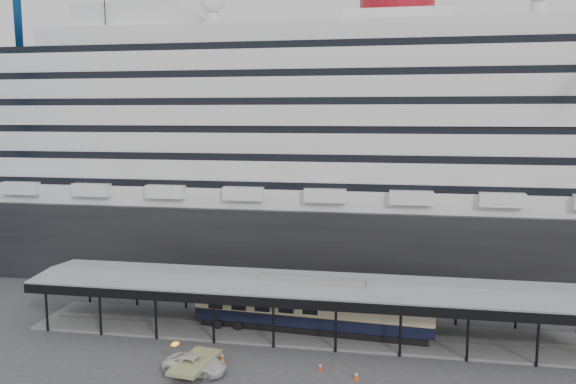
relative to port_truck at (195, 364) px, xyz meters
name	(u,v)px	position (x,y,z in m)	size (l,w,h in m)	color
ground	(303,354)	(8.34, 5.31, -0.74)	(200.00, 200.00, 0.00)	#39393C
cruise_ship	(337,137)	(8.39, 37.31, 17.61)	(130.00, 30.00, 43.90)	black
platform_canopy	(310,310)	(8.34, 10.31, 1.62)	(56.00, 9.18, 5.30)	slate
port_truck	(195,364)	(0.00, 0.00, 0.00)	(2.45, 5.32, 1.48)	silver
pullman_carriage	(312,306)	(8.53, 10.31, 2.06)	(23.79, 4.80, 23.20)	black
traffic_cone_left	(222,356)	(1.56, 2.59, -0.33)	(0.55, 0.55, 0.83)	orange
traffic_cone_mid	(356,375)	(13.40, 1.10, -0.37)	(0.47, 0.47, 0.74)	#D84E0C
traffic_cone_right	(320,366)	(10.30, 2.29, -0.40)	(0.45, 0.45, 0.68)	red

